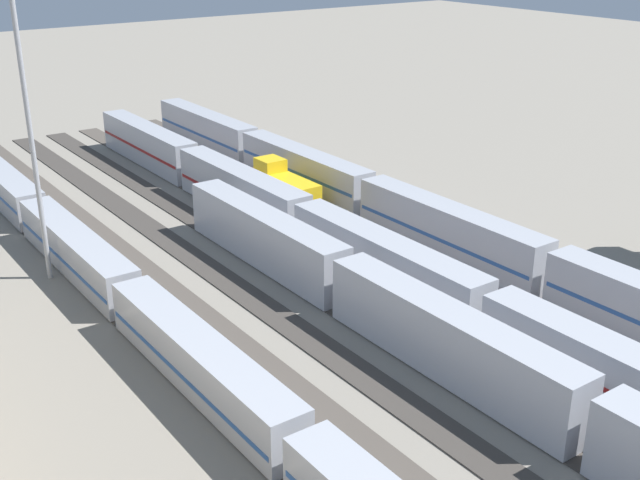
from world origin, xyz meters
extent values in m
plane|color=gray|center=(0.00, 0.00, 0.00)|extent=(400.00, 400.00, 0.00)
cube|color=#4C443D|center=(0.00, -17.50, 0.06)|extent=(140.00, 2.80, 0.12)
cube|color=#4C443D|center=(0.00, -12.50, 0.06)|extent=(140.00, 2.80, 0.12)
cube|color=#4C443D|center=(0.00, -7.50, 0.06)|extent=(140.00, 2.80, 0.12)
cube|color=#4C443D|center=(0.00, -2.50, 0.06)|extent=(140.00, 2.80, 0.12)
cube|color=#3D3833|center=(0.00, 2.50, 0.06)|extent=(140.00, 2.80, 0.12)
cube|color=#3D3833|center=(0.00, 7.50, 0.06)|extent=(140.00, 2.80, 0.12)
cube|color=#4C443D|center=(0.00, 12.50, 0.06)|extent=(140.00, 2.80, 0.12)
cube|color=#3D3833|center=(0.00, 17.50, 0.06)|extent=(140.00, 2.80, 0.12)
cube|color=#A8AAB2|center=(-25.51, -2.50, 2.62)|extent=(23.00, 3.00, 5.00)
cube|color=maroon|center=(-25.51, -2.50, 2.72)|extent=(22.40, 3.06, 0.36)
cube|color=#A8AAB2|center=(-1.31, -2.50, 2.62)|extent=(23.00, 3.00, 5.00)
cube|color=maroon|center=(-1.31, -2.50, 2.60)|extent=(22.40, 3.06, 0.36)
cube|color=#A8AAB2|center=(22.89, -2.50, 2.62)|extent=(23.00, 3.00, 5.00)
cube|color=maroon|center=(22.89, -2.50, 2.02)|extent=(22.40, 3.06, 0.36)
cube|color=#A8AAB2|center=(47.09, -2.50, 2.62)|extent=(23.00, 3.00, 5.00)
cube|color=maroon|center=(47.09, -2.50, 2.37)|extent=(22.40, 3.06, 0.36)
cube|color=#A8AAB2|center=(-14.25, 2.50, 2.62)|extent=(23.00, 3.00, 5.00)
cube|color=#A8AAB2|center=(9.95, 2.50, 2.62)|extent=(23.00, 3.00, 5.00)
cube|color=#A8AAB2|center=(-5.79, 17.50, 2.02)|extent=(23.00, 3.00, 3.80)
cube|color=#285193|center=(-5.79, 17.50, 1.54)|extent=(22.40, 3.06, 0.36)
cube|color=#A8AAB2|center=(18.41, 17.50, 2.02)|extent=(23.00, 3.00, 3.80)
cube|color=#285193|center=(18.41, 17.50, 1.69)|extent=(22.40, 3.06, 0.36)
cube|color=#A8AAB2|center=(42.61, 17.50, 2.02)|extent=(23.00, 3.00, 3.80)
cube|color=#285193|center=(42.61, 17.50, 2.09)|extent=(22.40, 3.06, 0.36)
cube|color=gold|center=(21.77, -7.50, 1.92)|extent=(10.00, 3.00, 3.60)
cube|color=gold|center=(24.77, -7.50, 4.42)|extent=(3.00, 2.70, 1.40)
cube|color=#A8AAB2|center=(1.19, -12.50, 2.62)|extent=(23.00, 3.00, 5.00)
cube|color=#285193|center=(1.19, -12.50, 2.23)|extent=(22.40, 3.06, 0.36)
cube|color=#A8AAB2|center=(25.39, -12.50, 2.62)|extent=(23.00, 3.00, 5.00)
cube|color=#285193|center=(25.39, -12.50, 2.82)|extent=(22.40, 3.06, 0.36)
cube|color=#A8AAB2|center=(49.59, -12.50, 2.62)|extent=(23.00, 3.00, 5.00)
cube|color=#285193|center=(49.59, -12.50, 2.34)|extent=(22.40, 3.06, 0.36)
cylinder|color=#9EA0A5|center=(18.51, 20.05, 14.19)|extent=(0.44, 0.44, 28.38)
camera|label=1|loc=(-48.89, 38.20, 29.84)|focal=44.64mm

